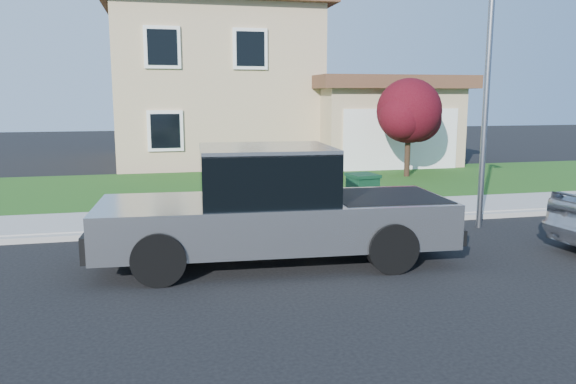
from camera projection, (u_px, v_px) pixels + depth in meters
The scene contains 10 objects.
ground at pixel (311, 269), 9.47m from camera, with size 80.00×80.00×0.00m, color black.
curb at pixel (320, 224), 12.47m from camera, with size 40.00×0.20×0.12m, color gray.
sidewalk at pixel (308, 214), 13.52m from camera, with size 40.00×2.00×0.15m, color gray.
lawn at pixel (271, 186), 17.85m from camera, with size 40.00×7.00×0.10m, color #1B4513.
house at pixel (244, 89), 24.96m from camera, with size 14.00×11.30×6.85m.
pickup_truck at pixel (274, 208), 9.75m from camera, with size 6.29×2.56×2.03m.
woman at pixel (260, 195), 11.05m from camera, with size 0.73×0.55×2.00m.
ornamental_tree at pixel (410, 114), 19.27m from camera, with size 2.46×2.22×3.38m.
trash_bin at pixel (362, 195), 12.84m from camera, with size 0.69×0.77×0.98m.
street_lamp at pixel (488, 90), 11.87m from camera, with size 0.27×0.68×5.27m.
Camera 1 is at (-2.42, -8.80, 2.88)m, focal length 35.00 mm.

